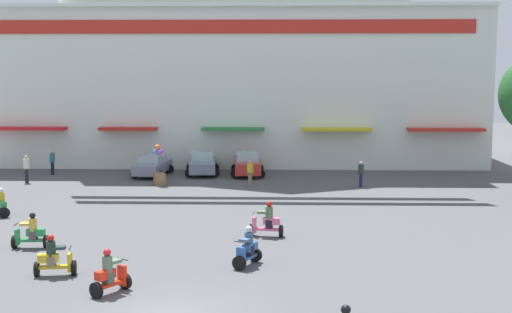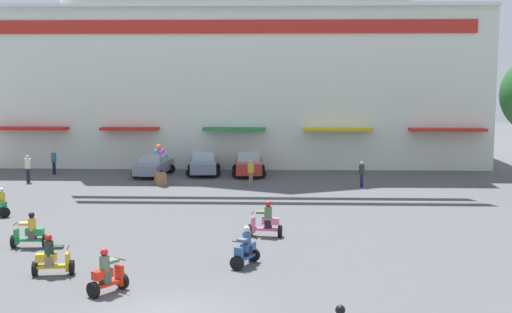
% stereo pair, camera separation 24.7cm
% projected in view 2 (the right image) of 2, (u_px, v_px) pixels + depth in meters
% --- Properties ---
extents(ground_plane, '(128.00, 128.00, 0.00)m').
position_uv_depth(ground_plane, '(210.00, 220.00, 32.76)').
color(ground_plane, '#4E4F52').
extents(colonial_building, '(37.23, 18.03, 23.13)m').
position_uv_depth(colonial_building, '(239.00, 32.00, 54.89)').
color(colonial_building, silver).
rests_on(colonial_building, ground).
extents(parked_car_0, '(2.56, 4.56, 1.41)m').
position_uv_depth(parked_car_0, '(154.00, 165.00, 46.63)').
color(parked_car_0, gray).
rests_on(parked_car_0, ground).
extents(parked_car_1, '(2.60, 4.40, 1.53)m').
position_uv_depth(parked_car_1, '(204.00, 163.00, 47.23)').
color(parked_car_1, slate).
rests_on(parked_car_1, ground).
extents(parked_car_2, '(2.48, 4.45, 1.58)m').
position_uv_depth(parked_car_2, '(249.00, 164.00, 46.85)').
color(parked_car_2, '#B73127').
rests_on(parked_car_2, ground).
extents(scooter_rider_0, '(1.07, 1.48, 1.48)m').
position_uv_depth(scooter_rider_0, '(246.00, 250.00, 24.99)').
color(scooter_rider_0, black).
rests_on(scooter_rider_0, ground).
extents(scooter_rider_1, '(1.47, 0.75, 1.47)m').
position_uv_depth(scooter_rider_1, '(52.00, 259.00, 23.81)').
color(scooter_rider_1, black).
rests_on(scooter_rider_1, ground).
extents(scooter_rider_2, '(1.19, 1.37, 1.42)m').
position_uv_depth(scooter_rider_2, '(2.00, 204.00, 33.68)').
color(scooter_rider_2, black).
rests_on(scooter_rider_2, ground).
extents(scooter_rider_3, '(1.45, 0.62, 1.46)m').
position_uv_depth(scooter_rider_3, '(30.00, 233.00, 27.58)').
color(scooter_rider_3, black).
rests_on(scooter_rider_3, ground).
extents(scooter_rider_4, '(1.20, 1.39, 1.50)m').
position_uv_depth(scooter_rider_4, '(107.00, 275.00, 21.85)').
color(scooter_rider_4, black).
rests_on(scooter_rider_4, ground).
extents(scooter_rider_5, '(1.49, 0.71, 1.55)m').
position_uv_depth(scooter_rider_5, '(266.00, 222.00, 29.43)').
color(scooter_rider_5, black).
rests_on(scooter_rider_5, ground).
extents(pedestrian_0, '(0.48, 0.48, 1.61)m').
position_uv_depth(pedestrian_0, '(362.00, 173.00, 41.93)').
color(pedestrian_0, '#1F1C4C').
rests_on(pedestrian_0, ground).
extents(pedestrian_1, '(0.55, 0.55, 1.63)m').
position_uv_depth(pedestrian_1, '(251.00, 171.00, 42.49)').
color(pedestrian_1, '#7C6C56').
rests_on(pedestrian_1, ground).
extents(pedestrian_2, '(0.48, 0.48, 1.69)m').
position_uv_depth(pedestrian_2, '(54.00, 161.00, 47.22)').
color(pedestrian_2, black).
rests_on(pedestrian_2, ground).
extents(pedestrian_3, '(0.52, 0.52, 1.77)m').
position_uv_depth(pedestrian_3, '(28.00, 167.00, 43.77)').
color(pedestrian_3, black).
rests_on(pedestrian_3, ground).
extents(balloon_vendor_cart, '(0.90, 1.06, 2.57)m').
position_uv_depth(balloon_vendor_cart, '(160.00, 170.00, 42.89)').
color(balloon_vendor_cart, olive).
rests_on(balloon_vendor_cart, ground).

